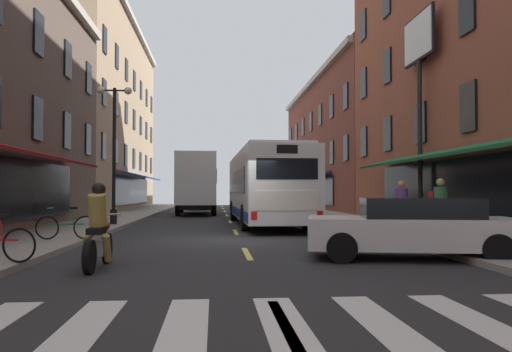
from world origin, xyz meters
TOP-DOWN VIEW (x-y plane):
  - ground_plane at (0.00, 0.00)m, footprint 34.80×80.00m
  - lane_centre_dashes at (0.00, -0.25)m, footprint 0.14×73.90m
  - crosswalk_near at (0.00, -10.00)m, footprint 7.10×2.80m
  - sidewalk_left at (-5.90, 0.00)m, footprint 3.00×80.00m
  - sidewalk_right at (5.90, 0.00)m, footprint 3.00×80.00m
  - billboard_sign at (7.05, 3.14)m, footprint 0.40×2.69m
  - transit_bus at (1.47, 6.74)m, footprint 2.84×11.65m
  - box_truck at (-1.91, 17.36)m, footprint 2.58×8.11m
  - sedan_near at (-1.91, 26.94)m, footprint 2.08×4.71m
  - sedan_mid at (3.57, -4.75)m, footprint 4.76×2.73m
  - motorcycle_rider at (-3.00, -5.64)m, footprint 0.62×2.07m
  - bicycle_near at (-4.92, -0.98)m, footprint 1.71×0.48m
  - pedestrian_near at (5.53, -1.86)m, footprint 0.45×0.52m
  - pedestrian_far at (5.03, -0.26)m, footprint 0.36×0.36m
  - street_lamp_twin at (-4.92, 5.75)m, footprint 1.42×0.32m

SIDE VIEW (x-z plane):
  - ground_plane at x=0.00m, z-range -0.10..0.00m
  - lane_centre_dashes at x=0.00m, z-range 0.00..0.01m
  - crosswalk_near at x=0.00m, z-range 0.00..0.01m
  - sidewalk_left at x=-5.90m, z-range 0.00..0.14m
  - sidewalk_right at x=5.90m, z-range 0.00..0.14m
  - bicycle_near at x=-4.92m, z-range 0.05..0.96m
  - sedan_mid at x=3.57m, z-range 0.02..1.36m
  - motorcycle_rider at x=-3.00m, z-range -0.12..1.54m
  - sedan_near at x=-1.91m, z-range 0.02..1.44m
  - pedestrian_far at x=5.03m, z-range 0.16..1.84m
  - pedestrian_near at x=5.53m, z-range 0.19..1.90m
  - transit_bus at x=1.47m, z-range 0.08..3.32m
  - box_truck at x=-1.91m, z-range 0.09..3.90m
  - street_lamp_twin at x=-4.92m, z-range 0.44..6.14m
  - billboard_sign at x=7.05m, z-range 2.27..10.45m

